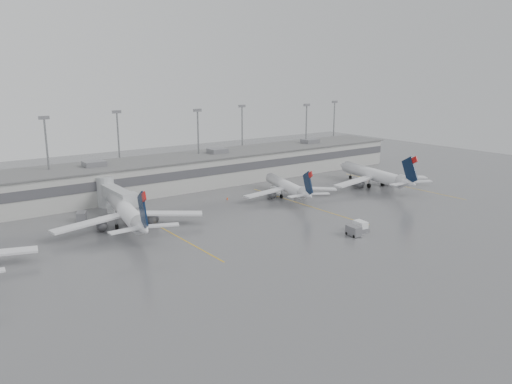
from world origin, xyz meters
TOP-DOWN VIEW (x-y plane):
  - ground at (0.00, 0.00)m, footprint 260.00×260.00m
  - terminal at (-0.01, 57.98)m, footprint 152.00×17.00m
  - light_masts at (0.00, 63.75)m, footprint 142.40×8.00m
  - jet_bridge_right at (-20.50, 45.72)m, footprint 4.00×17.20m
  - stand_markings at (-0.00, 24.00)m, footprint 105.25×40.00m
  - jet_mid_left at (-22.91, 31.14)m, footprint 29.18×32.98m
  - jet_mid_right at (19.02, 31.87)m, footprint 23.67×26.90m
  - jet_far_right at (45.70, 26.99)m, footprint 28.92×32.75m
  - baggage_tug at (12.88, 2.28)m, footprint 2.34×3.34m
  - baggage_cart at (9.68, 1.08)m, footprint 2.00×3.13m
  - gse_uld_b at (-21.03, 44.23)m, footprint 2.83×2.41m
  - gse_uld_c at (19.55, 37.05)m, footprint 2.63×1.98m
  - gse_loader at (-28.79, 41.57)m, footprint 2.96×3.52m
  - cone_b at (-19.18, 34.67)m, footprint 0.39×0.39m
  - cone_c at (5.62, 38.77)m, footprint 0.41×0.41m
  - cone_d at (50.76, 33.83)m, footprint 0.41×0.41m

SIDE VIEW (x-z plane):
  - ground at x=0.00m, z-range 0.00..0.00m
  - stand_markings at x=0.00m, z-range 0.00..0.01m
  - cone_b at x=-19.18m, z-range 0.00..0.61m
  - cone_c at x=5.62m, z-range 0.00..0.66m
  - cone_d at x=50.76m, z-range 0.00..0.66m
  - baggage_tug at x=12.88m, z-range -0.22..1.80m
  - gse_uld_b at x=-21.03m, z-range 0.00..1.70m
  - gse_uld_c at x=19.55m, z-range 0.00..1.70m
  - gse_loader at x=-28.79m, z-range 0.00..1.88m
  - baggage_cart at x=9.68m, z-range 0.04..1.95m
  - jet_mid_right at x=19.02m, z-range -1.69..7.23m
  - jet_far_right at x=45.70m, z-range -2.03..8.69m
  - jet_mid_left at x=-22.91m, z-range -2.03..8.71m
  - jet_bridge_right at x=-20.50m, z-range 0.37..7.37m
  - terminal at x=-0.01m, z-range -0.55..8.90m
  - light_masts at x=0.00m, z-range 1.73..22.33m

